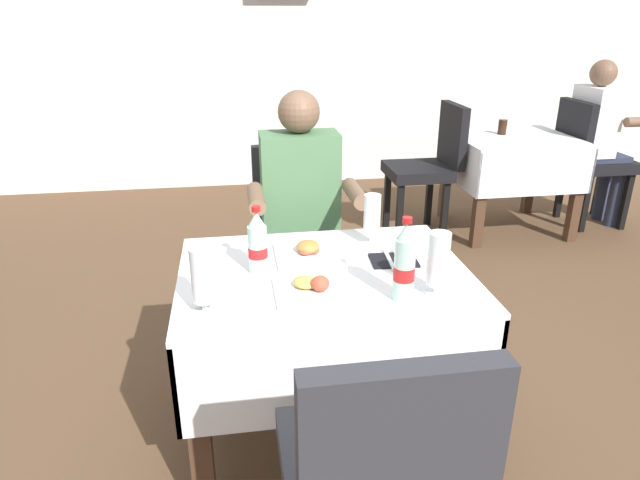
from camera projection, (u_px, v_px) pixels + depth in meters
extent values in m
plane|color=brown|center=(310.00, 471.00, 2.06)|extent=(11.00, 11.00, 0.00)
cube|color=silver|center=(249.00, 20.00, 4.98)|extent=(11.00, 0.12, 3.02)
cube|color=white|center=(324.00, 274.00, 1.98)|extent=(1.03, 0.78, 0.02)
cube|color=white|center=(345.00, 378.00, 1.70)|extent=(1.03, 0.02, 0.32)
cube|color=white|center=(310.00, 271.00, 2.40)|extent=(1.03, 0.02, 0.32)
cube|color=white|center=(184.00, 327.00, 1.98)|extent=(0.02, 0.78, 0.32)
cube|color=white|center=(455.00, 305.00, 2.12)|extent=(0.02, 0.78, 0.32)
cube|color=#472D1E|center=(199.00, 432.00, 1.75)|extent=(0.07, 0.07, 0.70)
cube|color=#472D1E|center=(472.00, 403.00, 1.89)|extent=(0.07, 0.07, 0.70)
cube|color=#472D1E|center=(206.00, 324.00, 2.36)|extent=(0.07, 0.07, 0.70)
cube|color=#472D1E|center=(412.00, 308.00, 2.49)|extent=(0.07, 0.07, 0.70)
cube|color=#2D2D33|center=(301.00, 254.00, 2.70)|extent=(0.44, 0.44, 0.08)
cube|color=#2D2D33|center=(294.00, 188.00, 2.83)|extent=(0.42, 0.06, 0.44)
cube|color=black|center=(270.00, 322.00, 2.62)|extent=(0.04, 0.04, 0.45)
cube|color=black|center=(341.00, 316.00, 2.67)|extent=(0.04, 0.04, 0.45)
cube|color=black|center=(266.00, 289.00, 2.93)|extent=(0.04, 0.04, 0.45)
cube|color=black|center=(329.00, 285.00, 2.98)|extent=(0.04, 0.04, 0.45)
cube|color=#2D2D33|center=(368.00, 467.00, 1.44)|extent=(0.44, 0.44, 0.08)
cube|color=#2D2D33|center=(401.00, 460.00, 1.11)|extent=(0.42, 0.06, 0.44)
cylinder|color=#282D42|center=(291.00, 324.00, 2.60)|extent=(0.10, 0.10, 0.45)
cylinder|color=#282D42|center=(325.00, 321.00, 2.63)|extent=(0.10, 0.10, 0.45)
cube|color=#282D42|center=(303.00, 253.00, 2.66)|extent=(0.34, 0.36, 0.12)
cube|color=#4C754C|center=(300.00, 186.00, 2.61)|extent=(0.36, 0.20, 0.50)
sphere|color=brown|center=(299.00, 112.00, 2.48)|extent=(0.19, 0.19, 0.19)
cylinder|color=brown|center=(256.00, 198.00, 2.36)|extent=(0.07, 0.26, 0.07)
cylinder|color=brown|center=(355.00, 193.00, 2.42)|extent=(0.07, 0.26, 0.07)
cube|color=white|center=(308.00, 291.00, 1.83)|extent=(0.22, 0.22, 0.01)
ellipsoid|color=#C14C33|center=(320.00, 283.00, 1.81)|extent=(0.08, 0.08, 0.05)
ellipsoid|color=gold|center=(307.00, 282.00, 1.84)|extent=(0.10, 0.11, 0.03)
cube|color=white|center=(309.00, 255.00, 2.10)|extent=(0.25, 0.25, 0.01)
ellipsoid|color=#C14C33|center=(307.00, 251.00, 2.09)|extent=(0.08, 0.08, 0.03)
ellipsoid|color=#B77A38|center=(308.00, 246.00, 2.10)|extent=(0.09, 0.09, 0.04)
ellipsoid|color=#C14C33|center=(310.00, 250.00, 2.10)|extent=(0.09, 0.08, 0.03)
cylinder|color=white|center=(371.00, 242.00, 2.22)|extent=(0.07, 0.07, 0.01)
cylinder|color=white|center=(371.00, 238.00, 2.22)|extent=(0.02, 0.02, 0.03)
cylinder|color=white|center=(372.00, 215.00, 2.18)|extent=(0.07, 0.07, 0.16)
cylinder|color=black|center=(372.00, 220.00, 2.19)|extent=(0.06, 0.06, 0.12)
cylinder|color=white|center=(435.00, 293.00, 1.82)|extent=(0.07, 0.07, 0.01)
cylinder|color=white|center=(436.00, 288.00, 1.82)|extent=(0.02, 0.02, 0.03)
cylinder|color=white|center=(438.00, 259.00, 1.78)|extent=(0.07, 0.07, 0.18)
cylinder|color=gold|center=(437.00, 275.00, 1.80)|extent=(0.07, 0.07, 0.06)
cylinder|color=white|center=(205.00, 310.00, 1.72)|extent=(0.07, 0.07, 0.01)
cylinder|color=white|center=(204.00, 305.00, 1.71)|extent=(0.02, 0.02, 0.03)
cylinder|color=white|center=(202.00, 275.00, 1.67)|extent=(0.07, 0.07, 0.18)
cylinder|color=#C68928|center=(202.00, 282.00, 1.68)|extent=(0.06, 0.06, 0.13)
cylinder|color=silver|center=(258.00, 250.00, 1.94)|extent=(0.07, 0.07, 0.17)
cylinder|color=red|center=(258.00, 252.00, 1.95)|extent=(0.07, 0.07, 0.04)
cone|color=silver|center=(256.00, 219.00, 1.90)|extent=(0.06, 0.06, 0.05)
cylinder|color=red|center=(256.00, 209.00, 1.89)|extent=(0.03, 0.03, 0.02)
cylinder|color=silver|center=(404.00, 270.00, 1.75)|extent=(0.07, 0.07, 0.21)
cylinder|color=red|center=(404.00, 273.00, 1.75)|extent=(0.07, 0.07, 0.05)
cone|color=silver|center=(407.00, 231.00, 1.70)|extent=(0.06, 0.06, 0.05)
cylinder|color=red|center=(407.00, 220.00, 1.69)|extent=(0.03, 0.03, 0.02)
cube|color=black|center=(394.00, 260.00, 2.06)|extent=(0.18, 0.14, 0.01)
cube|color=silver|center=(389.00, 259.00, 2.05)|extent=(0.03, 0.19, 0.01)
cube|color=silver|center=(399.00, 258.00, 2.06)|extent=(0.03, 0.19, 0.01)
cube|color=white|center=(514.00, 138.00, 4.12)|extent=(0.86, 0.77, 0.02)
cube|color=white|center=(537.00, 174.00, 3.84)|extent=(0.86, 0.02, 0.32)
cube|color=white|center=(489.00, 149.00, 4.53)|extent=(0.86, 0.02, 0.32)
cube|color=white|center=(458.00, 162.00, 4.12)|extent=(0.02, 0.77, 0.32)
cube|color=white|center=(563.00, 158.00, 4.24)|extent=(0.02, 0.77, 0.32)
cube|color=#472D1E|center=(480.00, 200.00, 3.91)|extent=(0.07, 0.07, 0.70)
cube|color=#472D1E|center=(577.00, 195.00, 4.01)|extent=(0.07, 0.07, 0.70)
cube|color=#472D1E|center=(446.00, 175.00, 4.50)|extent=(0.07, 0.07, 0.70)
cube|color=#472D1E|center=(531.00, 172.00, 4.61)|extent=(0.07, 0.07, 0.70)
cube|color=black|center=(417.00, 171.00, 4.10)|extent=(0.44, 0.44, 0.08)
cube|color=black|center=(453.00, 135.00, 4.04)|extent=(0.06, 0.42, 0.44)
cube|color=black|center=(387.00, 199.00, 4.33)|extent=(0.04, 0.04, 0.45)
cube|color=black|center=(400.00, 214.00, 4.02)|extent=(0.04, 0.04, 0.45)
cube|color=black|center=(429.00, 197.00, 4.38)|extent=(0.04, 0.04, 0.45)
cube|color=black|center=(444.00, 211.00, 4.07)|extent=(0.04, 0.04, 0.45)
cube|color=black|center=(598.00, 163.00, 4.31)|extent=(0.44, 0.44, 0.08)
cube|color=black|center=(574.00, 131.00, 4.17)|extent=(0.06, 0.42, 0.44)
cube|color=black|center=(626.00, 202.00, 4.28)|extent=(0.04, 0.04, 0.45)
cube|color=black|center=(599.00, 189.00, 4.59)|extent=(0.04, 0.04, 0.45)
cube|color=black|center=(585.00, 204.00, 4.23)|extent=(0.04, 0.04, 0.45)
cube|color=black|center=(560.00, 191.00, 4.54)|extent=(0.04, 0.04, 0.45)
cylinder|color=#282D42|center=(615.00, 198.00, 4.36)|extent=(0.10, 0.10, 0.45)
cylinder|color=#282D42|center=(602.00, 192.00, 4.50)|extent=(0.10, 0.10, 0.45)
cube|color=#282D42|center=(597.00, 161.00, 4.30)|extent=(0.36, 0.34, 0.12)
cube|color=silver|center=(595.00, 121.00, 4.17)|extent=(0.20, 0.36, 0.50)
sphere|color=brown|center=(603.00, 73.00, 4.04)|extent=(0.19, 0.19, 0.19)
cylinder|color=brown|center=(605.00, 112.00, 4.39)|extent=(0.26, 0.07, 0.07)
cylinder|color=black|center=(502.00, 127.00, 4.17)|extent=(0.06, 0.06, 0.11)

